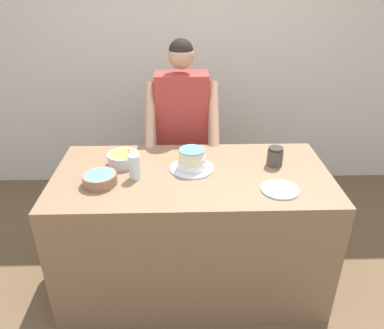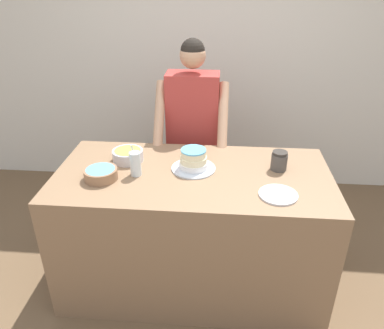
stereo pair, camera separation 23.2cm
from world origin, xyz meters
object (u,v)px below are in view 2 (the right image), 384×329
at_px(person_baker, 193,123).
at_px(stoneware_jar, 279,161).
at_px(ceramic_plate, 278,195).
at_px(drinking_glass, 135,164).
at_px(frosting_bowl_olive, 128,155).
at_px(frosting_bowl_blue, 101,173).
at_px(cake, 193,161).

xyz_separation_m(person_baker, stoneware_jar, (0.61, -0.60, -0.01)).
relative_size(ceramic_plate, stoneware_jar, 1.78).
height_order(drinking_glass, ceramic_plate, drinking_glass).
bearing_deg(stoneware_jar, drinking_glass, -170.59).
distance_m(ceramic_plate, stoneware_jar, 0.33).
xyz_separation_m(drinking_glass, ceramic_plate, (0.87, -0.17, -0.07)).
distance_m(drinking_glass, stoneware_jar, 0.92).
height_order(frosting_bowl_olive, frosting_bowl_blue, frosting_bowl_olive).
distance_m(cake, ceramic_plate, 0.59).
height_order(ceramic_plate, stoneware_jar, stoneware_jar).
relative_size(person_baker, cake, 5.60).
bearing_deg(stoneware_jar, person_baker, 135.54).
distance_m(drinking_glass, ceramic_plate, 0.89).
xyz_separation_m(frosting_bowl_blue, stoneware_jar, (1.11, 0.22, 0.02)).
bearing_deg(cake, person_baker, 95.03).
distance_m(person_baker, stoneware_jar, 0.86).
bearing_deg(drinking_glass, frosting_bowl_blue, -161.98).
distance_m(person_baker, cake, 0.64).
xyz_separation_m(cake, stoneware_jar, (0.56, 0.04, 0.00)).
xyz_separation_m(frosting_bowl_olive, drinking_glass, (0.10, -0.19, 0.04)).
relative_size(person_baker, stoneware_jar, 12.74).
xyz_separation_m(frosting_bowl_olive, stoneware_jar, (1.01, -0.04, 0.02)).
xyz_separation_m(ceramic_plate, stoneware_jar, (0.04, 0.32, 0.06)).
bearing_deg(ceramic_plate, person_baker, 121.84).
xyz_separation_m(cake, ceramic_plate, (0.52, -0.28, -0.05)).
bearing_deg(frosting_bowl_olive, ceramic_plate, -20.61).
xyz_separation_m(frosting_bowl_blue, ceramic_plate, (1.08, -0.11, -0.03)).
height_order(cake, drinking_glass, drinking_glass).
height_order(drinking_glass, stoneware_jar, drinking_glass).
bearing_deg(person_baker, ceramic_plate, -58.16).
relative_size(drinking_glass, stoneware_jar, 1.24).
xyz_separation_m(frosting_bowl_olive, frosting_bowl_blue, (-0.11, -0.26, -0.00)).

